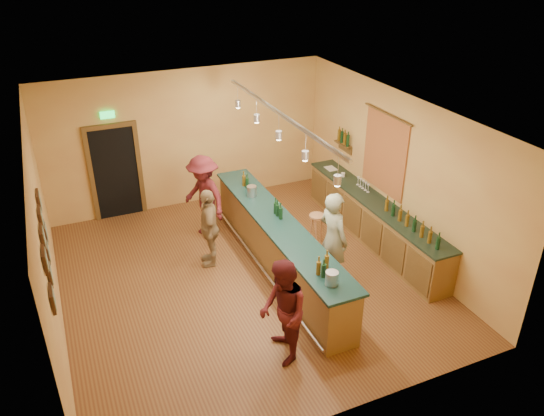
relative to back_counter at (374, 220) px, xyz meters
name	(u,v)px	position (x,y,z in m)	size (l,w,h in m)	color
floor	(244,277)	(-2.97, -0.18, -0.49)	(7.00, 7.00, 0.00)	brown
ceiling	(239,115)	(-2.97, -0.18, 2.71)	(6.50, 7.00, 0.02)	silver
wall_back	(188,139)	(-2.97, 3.32, 1.11)	(6.50, 0.02, 3.20)	#B97C45
wall_front	(343,322)	(-2.97, -3.68, 1.11)	(6.50, 0.02, 3.20)	#B97C45
wall_left	(45,241)	(-6.22, -0.18, 1.11)	(0.02, 7.00, 3.20)	#B97C45
wall_right	(396,172)	(0.28, -0.18, 1.11)	(0.02, 7.00, 3.20)	#B97C45
doorway	(115,170)	(-4.67, 3.30, 0.64)	(1.15, 0.09, 2.48)	black
tapestry	(385,154)	(0.26, 0.22, 1.36)	(0.03, 1.40, 1.60)	maroon
bottle_shelf	(344,139)	(0.20, 1.72, 1.18)	(0.17, 0.55, 0.54)	#4E3917
picture_grid	(45,244)	(-6.18, -0.93, 1.46)	(0.06, 2.20, 0.70)	#382111
back_counter	(374,220)	(0.00, 0.00, 0.00)	(0.60, 4.55, 1.27)	brown
tasting_bar	(278,242)	(-2.27, -0.18, 0.12)	(0.73, 5.10, 1.38)	brown
pendant_track	(279,122)	(-2.27, -0.18, 2.50)	(0.11, 4.60, 0.50)	silver
bartender	(333,239)	(-1.52, -0.93, 0.43)	(0.67, 0.44, 1.83)	gray
customer_a	(283,312)	(-3.18, -2.38, 0.37)	(0.83, 0.65, 1.71)	#59191E
customer_b	(209,227)	(-3.38, 0.57, 0.31)	(0.93, 0.39, 1.60)	#997A51
customer_c	(204,196)	(-3.13, 1.69, 0.42)	(1.17, 0.67, 1.80)	#59191E
bar_stool	(317,221)	(-1.13, 0.39, 0.03)	(0.32, 0.32, 0.66)	#AD7F4E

